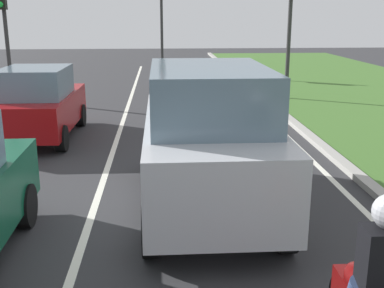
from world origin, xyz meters
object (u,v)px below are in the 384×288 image
car_suv_ahead (208,138)px  car_hatchback_far (39,104)px  traffic_light_overhead_left (3,17)px  traffic_light_near_right (291,8)px  traffic_light_far_median (161,3)px

car_suv_ahead → car_hatchback_far: (-3.70, 4.67, -0.28)m
car_hatchback_far → traffic_light_overhead_left: traffic_light_overhead_left is taller
car_hatchback_far → car_suv_ahead: bearing=-50.9°
car_hatchback_far → traffic_light_near_right: 9.26m
car_suv_ahead → traffic_light_overhead_left: traffic_light_overhead_left is taller
traffic_light_near_right → traffic_light_overhead_left: 9.83m
car_suv_ahead → traffic_light_overhead_left: (-6.02, 10.14, 1.73)m
traffic_light_overhead_left → traffic_light_far_median: 9.02m
car_suv_ahead → traffic_light_far_median: size_ratio=0.86×
car_hatchback_far → traffic_light_overhead_left: 6.28m
car_suv_ahead → car_hatchback_far: car_suv_ahead is taller
car_hatchback_far → traffic_light_far_median: 13.30m
car_suv_ahead → traffic_light_overhead_left: 11.92m
car_suv_ahead → traffic_light_overhead_left: size_ratio=1.05×
traffic_light_overhead_left → traffic_light_far_median: bearing=53.0°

